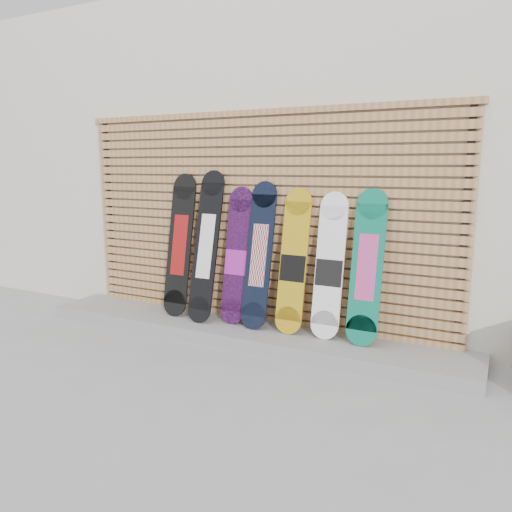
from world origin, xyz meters
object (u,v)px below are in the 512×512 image
at_px(snowboard_2, 237,257).
at_px(snowboard_0, 180,245).
at_px(snowboard_4, 293,262).
at_px(snowboard_5, 329,267).
at_px(snowboard_6, 367,267).
at_px(snowboard_1, 206,246).
at_px(snowboard_3, 259,255).

bearing_deg(snowboard_2, snowboard_0, -178.14).
bearing_deg(snowboard_4, snowboard_5, 2.00).
xyz_separation_m(snowboard_5, snowboard_6, (0.36, -0.01, 0.03)).
xyz_separation_m(snowboard_1, snowboard_3, (0.61, 0.03, -0.05)).
xyz_separation_m(snowboard_3, snowboard_4, (0.37, 0.01, -0.04)).
relative_size(snowboard_3, snowboard_5, 1.06).
height_order(snowboard_1, snowboard_3, snowboard_1).
bearing_deg(snowboard_2, snowboard_5, 0.06).
xyz_separation_m(snowboard_2, snowboard_5, (1.01, 0.00, -0.01)).
bearing_deg(snowboard_3, snowboard_6, 0.80).
bearing_deg(snowboard_0, snowboard_4, 0.47).
bearing_deg(snowboard_3, snowboard_4, 2.06).
height_order(snowboard_1, snowboard_2, snowboard_1).
bearing_deg(snowboard_4, snowboard_0, -179.53).
distance_m(snowboard_0, snowboard_4, 1.34).
bearing_deg(snowboard_2, snowboard_1, -170.03).
bearing_deg(snowboard_4, snowboard_1, -177.23).
bearing_deg(snowboard_2, snowboard_3, -5.26).
height_order(snowboard_0, snowboard_6, snowboard_0).
relative_size(snowboard_0, snowboard_3, 1.05).
xyz_separation_m(snowboard_0, snowboard_6, (2.07, 0.01, -0.06)).
relative_size(snowboard_0, snowboard_5, 1.11).
bearing_deg(snowboard_4, snowboard_6, 0.15).
height_order(snowboard_3, snowboard_6, snowboard_3).
relative_size(snowboard_2, snowboard_4, 1.00).
distance_m(snowboard_2, snowboard_4, 0.64).
xyz_separation_m(snowboard_0, snowboard_4, (1.34, 0.01, -0.07)).
bearing_deg(snowboard_4, snowboard_3, -177.94).
relative_size(snowboard_0, snowboard_4, 1.09).
distance_m(snowboard_1, snowboard_5, 1.35).
relative_size(snowboard_1, snowboard_4, 1.12).
distance_m(snowboard_3, snowboard_4, 0.37).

